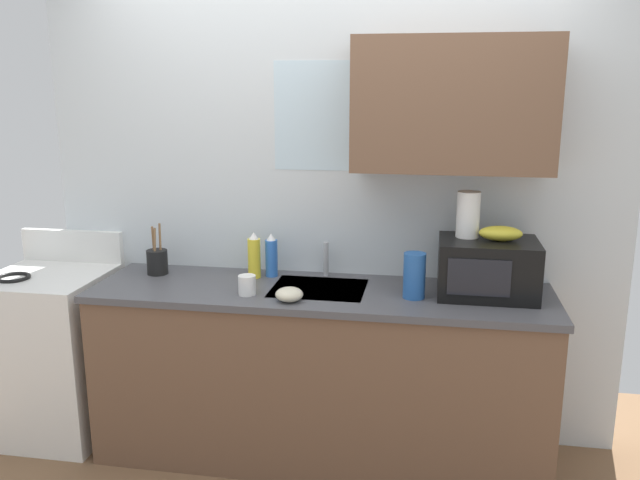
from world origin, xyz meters
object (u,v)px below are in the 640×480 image
object	(u,v)px
banana_bunch	(501,233)
mug_white	(247,285)
microwave	(487,268)
cereal_canister	(414,276)
paper_towel_roll	(468,214)
stove_range	(54,352)
small_bowl	(289,294)
dish_soap_bottle_yellow	(254,256)
utensil_crock	(157,261)
dish_soap_bottle_blue	(271,256)

from	to	relation	value
banana_bunch	mug_white	world-z (taller)	banana_bunch
microwave	cereal_canister	world-z (taller)	microwave
paper_towel_roll	cereal_canister	distance (m)	0.39
stove_range	cereal_canister	size ratio (longest dim) A/B	4.97
stove_range	paper_towel_roll	distance (m)	2.33
microwave	small_bowl	xyz separation A→B (m)	(-0.91, -0.25, -0.10)
microwave	banana_bunch	xyz separation A→B (m)	(0.05, 0.00, 0.17)
paper_towel_roll	cereal_canister	bearing A→B (deg)	-147.99
dish_soap_bottle_yellow	mug_white	xyz separation A→B (m)	(0.04, -0.29, -0.07)
microwave	stove_range	bearing A→B (deg)	-178.87
stove_range	small_bowl	bearing A→B (deg)	-8.46
utensil_crock	small_bowl	bearing A→B (deg)	-22.09
dish_soap_bottle_blue	dish_soap_bottle_yellow	distance (m)	0.09
banana_bunch	dish_soap_bottle_blue	distance (m)	1.16
dish_soap_bottle_yellow	mug_white	size ratio (longest dim) A/B	2.54
dish_soap_bottle_yellow	stove_range	bearing A→B (deg)	-172.68
mug_white	utensil_crock	size ratio (longest dim) A/B	0.35
dish_soap_bottle_blue	utensil_crock	xyz separation A→B (m)	(-0.61, -0.06, -0.04)
cereal_canister	microwave	bearing A→B (deg)	16.17
microwave	dish_soap_bottle_yellow	size ratio (longest dim) A/B	1.91
banana_bunch	utensil_crock	bearing A→B (deg)	177.71
mug_white	paper_towel_roll	bearing A→B (deg)	13.13
banana_bunch	dish_soap_bottle_yellow	distance (m)	1.24
microwave	small_bowl	distance (m)	0.95
microwave	cereal_canister	distance (m)	0.35
dish_soap_bottle_blue	cereal_canister	size ratio (longest dim) A/B	1.05
banana_bunch	mug_white	xyz separation A→B (m)	(-1.18, -0.19, -0.26)
utensil_crock	stove_range	bearing A→B (deg)	-168.66
mug_white	dish_soap_bottle_blue	bearing A→B (deg)	82.97
banana_bunch	dish_soap_bottle_yellow	world-z (taller)	banana_bunch
stove_range	cereal_canister	world-z (taller)	cereal_canister
dish_soap_bottle_blue	small_bowl	world-z (taller)	dish_soap_bottle_blue
mug_white	stove_range	bearing A→B (deg)	172.88
paper_towel_roll	dish_soap_bottle_blue	xyz separation A→B (m)	(-0.99, 0.08, -0.27)
dish_soap_bottle_yellow	mug_white	distance (m)	0.30
dish_soap_bottle_blue	cereal_canister	world-z (taller)	dish_soap_bottle_blue
mug_white	microwave	bearing A→B (deg)	9.48
stove_range	mug_white	xyz separation A→B (m)	(1.15, -0.14, 0.49)
microwave	mug_white	world-z (taller)	microwave
stove_range	utensil_crock	size ratio (longest dim) A/B	3.97
dish_soap_bottle_yellow	mug_white	world-z (taller)	dish_soap_bottle_yellow
dish_soap_bottle_yellow	small_bowl	distance (m)	0.44
small_bowl	stove_range	bearing A→B (deg)	171.54
stove_range	small_bowl	world-z (taller)	stove_range
dish_soap_bottle_yellow	utensil_crock	distance (m)	0.53
banana_bunch	cereal_canister	xyz separation A→B (m)	(-0.39, -0.10, -0.20)
small_bowl	microwave	bearing A→B (deg)	15.30
stove_range	paper_towel_roll	xyz separation A→B (m)	(2.18, 0.10, 0.82)
banana_bunch	dish_soap_bottle_yellow	xyz separation A→B (m)	(-1.22, 0.10, -0.19)
dish_soap_bottle_blue	dish_soap_bottle_yellow	xyz separation A→B (m)	(-0.08, -0.04, 0.01)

